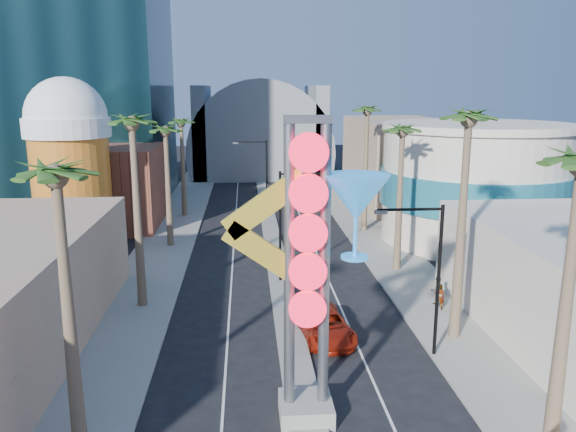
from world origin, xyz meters
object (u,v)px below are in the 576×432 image
Objects in this scene: neon_sign at (328,250)px; pedestrian_b at (437,290)px; pedestrian_a at (440,297)px; red_pickup at (325,325)px.

neon_sign is 7.07× the size of pedestrian_b.
pedestrian_a is at bearing 51.33° from neon_sign.
pedestrian_a is at bearing 14.97° from red_pickup.
red_pickup is 3.08× the size of pedestrian_b.
pedestrian_b is at bearing -75.26° from pedestrian_a.
pedestrian_a is 1.00m from pedestrian_b.
red_pickup is at bearing 82.13° from neon_sign.
red_pickup is 3.38× the size of pedestrian_a.
neon_sign reaches higher than pedestrian_a.
pedestrian_b is at bearing 20.47° from red_pickup.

